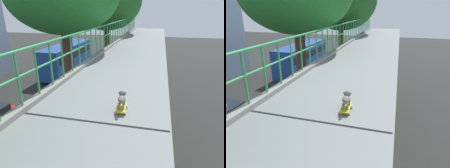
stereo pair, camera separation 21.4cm
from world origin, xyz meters
The scene contains 5 objects.
car_green_fifth centered at (-4.55, 11.08, 0.70)m, with size 1.99×3.96×1.44m.
city_bus centered at (-8.94, 21.94, 1.98)m, with size 2.77×10.05×3.53m.
roadside_tree_far centered at (-2.00, 15.10, 8.25)m, with size 5.43×5.43×10.56m.
toy_skateboard centered at (1.60, 2.50, 5.90)m, with size 0.24×0.45×0.08m.
small_dog centered at (1.60, 2.53, 6.09)m, with size 0.17×0.39×0.29m.
Camera 1 is at (2.22, -0.91, 7.69)m, focal length 32.24 mm.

